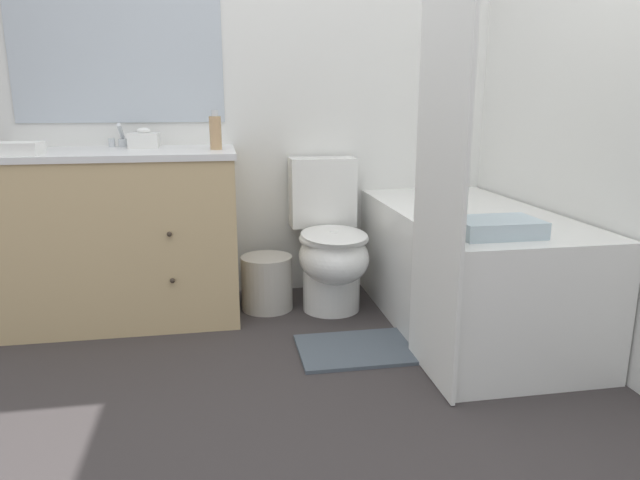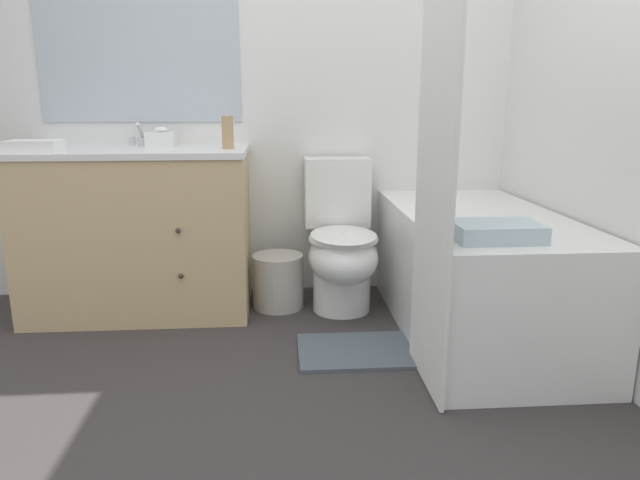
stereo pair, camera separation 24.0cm
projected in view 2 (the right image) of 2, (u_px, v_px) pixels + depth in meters
name	position (u px, v px, depth m)	size (l,w,h in m)	color
ground_plane	(285.00, 451.00, 1.81)	(14.00, 14.00, 0.00)	#383333
wall_back	(276.00, 68.00, 3.10)	(8.00, 0.06, 2.50)	silver
wall_right	(591.00, 59.00, 2.39)	(0.05, 2.62, 2.50)	silver
vanity_cabinet	(139.00, 230.00, 2.94)	(1.13, 0.61, 0.85)	tan
sink_faucet	(142.00, 139.00, 3.03)	(0.14, 0.12, 0.12)	silver
toilet	(341.00, 245.00, 2.99)	(0.36, 0.65, 0.78)	white
bathtub	(477.00, 273.00, 2.69)	(0.71, 1.41, 0.58)	white
shower_curtain	(437.00, 123.00, 2.02)	(0.01, 0.48, 2.00)	white
wastebasket	(278.00, 281.00, 3.04)	(0.27, 0.27, 0.29)	#B7B2A8
tissue_box	(161.00, 139.00, 2.97)	(0.15, 0.14, 0.10)	white
soap_dispenser	(228.00, 131.00, 2.81)	(0.06, 0.06, 0.19)	tan
hand_towel_folded	(34.00, 146.00, 2.63)	(0.23, 0.16, 0.06)	white
bath_towel_folded	(496.00, 231.00, 2.13)	(0.32, 0.22, 0.06)	silver
bath_mat	(358.00, 351.00, 2.52)	(0.53, 0.37, 0.02)	#4C5660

